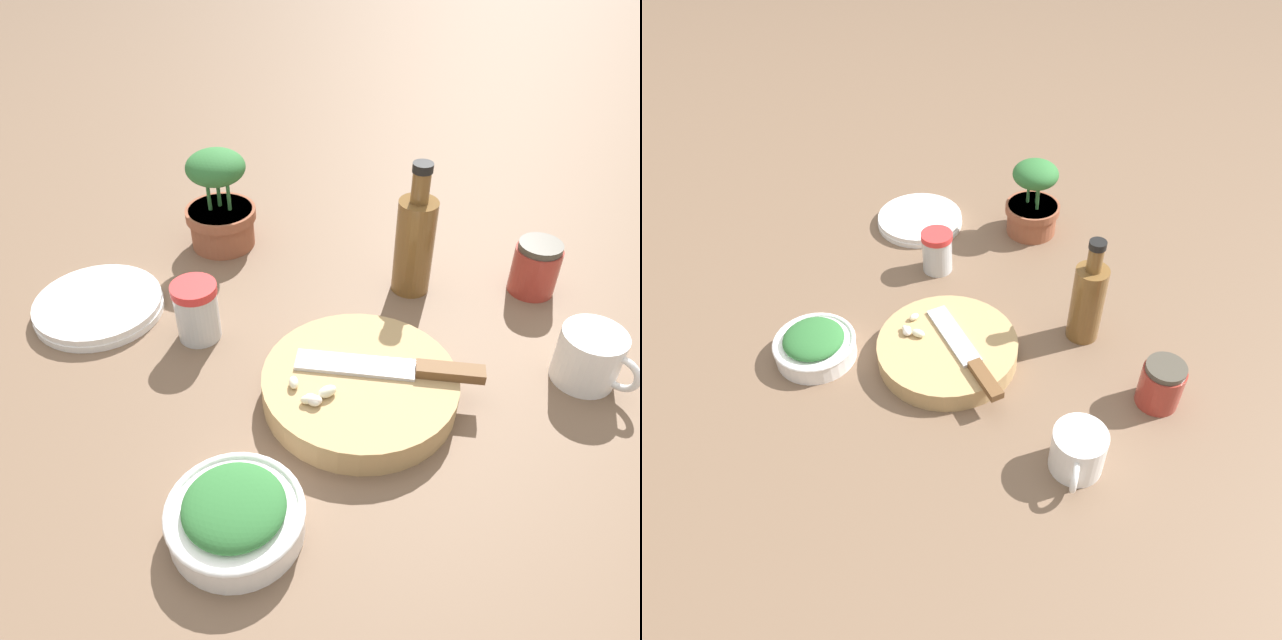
% 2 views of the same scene
% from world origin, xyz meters
% --- Properties ---
extents(ground_plane, '(5.00, 5.00, 0.00)m').
position_xyz_m(ground_plane, '(0.00, 0.00, 0.00)').
color(ground_plane, brown).
extents(cutting_board, '(0.24, 0.24, 0.04)m').
position_xyz_m(cutting_board, '(0.03, -0.06, 0.02)').
color(cutting_board, tan).
rests_on(cutting_board, ground_plane).
extents(chef_knife, '(0.22, 0.09, 0.01)m').
position_xyz_m(chef_knife, '(0.08, -0.06, 0.04)').
color(chef_knife, brown).
rests_on(chef_knife, cutting_board).
extents(garlic_cloves, '(0.06, 0.05, 0.01)m').
position_xyz_m(garlic_cloves, '(-0.03, -0.08, 0.04)').
color(garlic_cloves, '#ECEAC7').
rests_on(garlic_cloves, cutting_board).
extents(herb_bowl, '(0.14, 0.14, 0.05)m').
position_xyz_m(herb_bowl, '(-0.13, -0.22, 0.03)').
color(herb_bowl, white).
rests_on(herb_bowl, ground_plane).
extents(spice_jar, '(0.06, 0.06, 0.08)m').
position_xyz_m(spice_jar, '(-0.17, 0.09, 0.04)').
color(spice_jar, silver).
rests_on(spice_jar, ground_plane).
extents(coffee_mug, '(0.08, 0.10, 0.07)m').
position_xyz_m(coffee_mug, '(0.31, -0.06, 0.04)').
color(coffee_mug, white).
rests_on(coffee_mug, ground_plane).
extents(plate_stack, '(0.18, 0.18, 0.02)m').
position_xyz_m(plate_stack, '(-0.31, 0.16, 0.01)').
color(plate_stack, white).
rests_on(plate_stack, ground_plane).
extents(honey_jar, '(0.07, 0.07, 0.08)m').
position_xyz_m(honey_jar, '(0.32, 0.12, 0.04)').
color(honey_jar, '#9E3328').
rests_on(honey_jar, ground_plane).
extents(oil_bottle, '(0.06, 0.06, 0.20)m').
position_xyz_m(oil_bottle, '(0.14, 0.15, 0.08)').
color(oil_bottle, brown).
rests_on(oil_bottle, ground_plane).
extents(potted_herb, '(0.11, 0.11, 0.16)m').
position_xyz_m(potted_herb, '(-0.13, 0.32, 0.07)').
color(potted_herb, '#935138').
rests_on(potted_herb, ground_plane).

